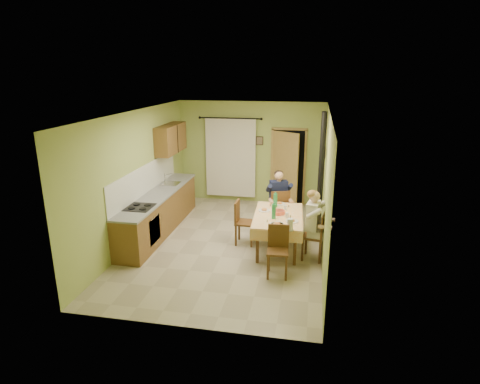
% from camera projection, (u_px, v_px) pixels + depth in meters
% --- Properties ---
extents(floor, '(4.00, 6.00, 0.01)m').
position_uv_depth(floor, '(228.00, 243.00, 8.69)').
color(floor, tan).
rests_on(floor, ground).
extents(room_shell, '(4.04, 6.04, 2.82)m').
position_uv_depth(room_shell, '(227.00, 161.00, 8.15)').
color(room_shell, '#A2B45C').
rests_on(room_shell, ground).
extents(kitchen_run, '(0.64, 3.64, 1.56)m').
position_uv_depth(kitchen_run, '(159.00, 211.00, 9.23)').
color(kitchen_run, brown).
rests_on(kitchen_run, ground).
extents(upper_cabinets, '(0.35, 1.40, 0.70)m').
position_uv_depth(upper_cabinets, '(171.00, 139.00, 10.04)').
color(upper_cabinets, brown).
rests_on(upper_cabinets, room_shell).
extents(curtain, '(1.70, 0.07, 2.22)m').
position_uv_depth(curtain, '(231.00, 158.00, 11.14)').
color(curtain, black).
rests_on(curtain, ground).
extents(doorway, '(0.96, 0.49, 2.15)m').
position_uv_depth(doorway, '(287.00, 168.00, 10.89)').
color(doorway, black).
rests_on(doorway, ground).
extents(dining_table, '(1.07, 1.69, 0.76)m').
position_uv_depth(dining_table, '(278.00, 232.00, 8.32)').
color(dining_table, '#F0BB7B').
rests_on(dining_table, ground).
extents(tableware, '(0.86, 1.64, 0.33)m').
position_uv_depth(tableware, '(279.00, 213.00, 8.09)').
color(tableware, white).
rests_on(tableware, dining_table).
extents(chair_far, '(0.55, 0.55, 1.00)m').
position_uv_depth(chair_far, '(278.00, 218.00, 9.34)').
color(chair_far, '#533316').
rests_on(chair_far, ground).
extents(chair_near, '(0.40, 0.40, 0.94)m').
position_uv_depth(chair_near, '(277.00, 261.00, 7.26)').
color(chair_near, '#533316').
rests_on(chair_near, ground).
extents(chair_right, '(0.46, 0.46, 0.95)m').
position_uv_depth(chair_right, '(314.00, 245.00, 7.90)').
color(chair_right, '#533316').
rests_on(chair_right, ground).
extents(chair_left, '(0.41, 0.41, 0.95)m').
position_uv_depth(chair_left, '(245.00, 231.00, 8.61)').
color(chair_left, '#533316').
rests_on(chair_left, ground).
extents(man_far, '(0.64, 0.57, 1.39)m').
position_uv_depth(man_far, '(279.00, 194.00, 9.18)').
color(man_far, '#141938').
rests_on(man_far, chair_far).
extents(man_right, '(0.52, 0.62, 1.39)m').
position_uv_depth(man_right, '(315.00, 217.00, 7.74)').
color(man_right, beige).
rests_on(man_right, chair_right).
extents(stove_flue, '(0.24, 0.24, 2.80)m').
position_uv_depth(stove_flue, '(320.00, 195.00, 8.61)').
color(stove_flue, black).
rests_on(stove_flue, ground).
extents(picture_back, '(0.19, 0.03, 0.23)m').
position_uv_depth(picture_back, '(260.00, 141.00, 10.92)').
color(picture_back, black).
rests_on(picture_back, room_shell).
extents(picture_right, '(0.03, 0.31, 0.21)m').
position_uv_depth(picture_right, '(325.00, 152.00, 8.92)').
color(picture_right, brown).
rests_on(picture_right, room_shell).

